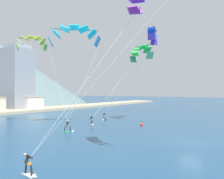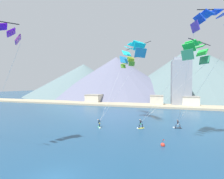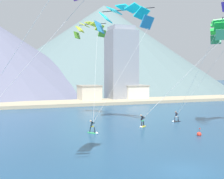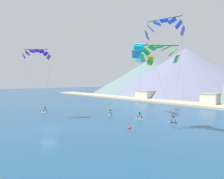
% 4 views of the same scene
% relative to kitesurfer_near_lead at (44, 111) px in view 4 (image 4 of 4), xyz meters
% --- Properties ---
extents(ground_plane, '(400.00, 400.00, 0.00)m').
position_rel_kitesurfer_near_lead_xyz_m(ground_plane, '(17.20, -5.83, -0.48)').
color(ground_plane, navy).
extents(kitesurfer_near_lead, '(0.74, 1.78, 1.68)m').
position_rel_kitesurfer_near_lead_xyz_m(kitesurfer_near_lead, '(0.00, 0.00, 0.00)').
color(kitesurfer_near_lead, white).
rests_on(kitesurfer_near_lead, ground).
extents(kitesurfer_near_trail, '(1.78, 0.88, 1.66)m').
position_rel_kitesurfer_near_lead_xyz_m(kitesurfer_near_trail, '(29.14, 14.61, -0.03)').
color(kitesurfer_near_trail, black).
rests_on(kitesurfer_near_trail, ground).
extents(kitesurfer_mid_center, '(1.53, 1.50, 1.77)m').
position_rel_kitesurfer_near_lead_xyz_m(kitesurfer_mid_center, '(22.40, 12.31, 0.06)').
color(kitesurfer_mid_center, yellow).
rests_on(kitesurfer_mid_center, ground).
extents(kitesurfer_far_left, '(1.18, 1.72, 1.72)m').
position_rel_kitesurfer_near_lead_xyz_m(kitesurfer_far_left, '(14.86, 10.48, 0.03)').
color(kitesurfer_far_left, '#33B266').
rests_on(kitesurfer_far_left, ground).
extents(parafoil_kite_near_lead, '(10.52, 7.55, 13.82)m').
position_rel_kitesurfer_near_lead_xyz_m(parafoil_kite_near_lead, '(8.52, -4.66, 13.70)').
color(parafoil_kite_near_lead, purple).
extents(parafoil_kite_near_trail, '(5.94, 10.38, 16.28)m').
position_rel_kitesurfer_near_lead_xyz_m(parafoil_kite_near_trail, '(32.44, 5.73, 15.97)').
color(parafoil_kite_near_trail, '#4330A7').
extents(parafoil_kite_mid_center, '(10.43, 8.24, 12.85)m').
position_rel_kitesurfer_near_lead_xyz_m(parafoil_kite_mid_center, '(30.66, 7.26, 12.62)').
color(parafoil_kite_mid_center, '#369164').
extents(parafoil_kite_far_left, '(9.46, 8.28, 15.55)m').
position_rel_kitesurfer_near_lead_xyz_m(parafoil_kite_far_left, '(20.55, 14.67, 14.97)').
color(parafoil_kite_far_left, '#2D91CB').
extents(parafoil_kite_distant_high_outer, '(4.67, 5.15, 2.54)m').
position_rel_kitesurfer_near_lead_xyz_m(parafoil_kite_distant_high_outer, '(18.02, 22.60, 14.11)').
color(parafoil_kite_distant_high_outer, '#58A12A').
extents(race_marker_buoy, '(0.56, 0.56, 1.02)m').
position_rel_kitesurfer_near_lead_xyz_m(race_marker_buoy, '(26.31, 4.84, -0.33)').
color(race_marker_buoy, red).
rests_on(race_marker_buoy, ground).
extents(shoreline_strip, '(180.00, 10.00, 0.70)m').
position_rel_kitesurfer_near_lead_xyz_m(shoreline_strip, '(17.20, 44.47, -0.13)').
color(shoreline_strip, tan).
rests_on(shoreline_strip, ground).
extents(shore_building_harbour_front, '(5.24, 5.38, 4.27)m').
position_rel_kitesurfer_near_lead_xyz_m(shore_building_harbour_front, '(25.25, 47.52, 1.66)').
color(shore_building_harbour_front, beige).
rests_on(shore_building_harbour_front, ground).
extents(shore_building_quay_east, '(6.91, 6.90, 4.04)m').
position_rel_kitesurfer_near_lead_xyz_m(shore_building_quay_east, '(-2.99, 48.52, 1.55)').
color(shore_building_quay_east, beige).
rests_on(shore_building_quay_east, ground).
extents(mountain_peak_west_ridge, '(90.95, 90.95, 26.41)m').
position_rel_kitesurfer_near_lead_xyz_m(mountain_peak_west_ridge, '(-34.85, 98.50, 12.72)').
color(mountain_peak_west_ridge, slate).
rests_on(mountain_peak_west_ridge, ground).
extents(mountain_peak_central_summit, '(91.95, 91.95, 29.63)m').
position_rel_kitesurfer_near_lead_xyz_m(mountain_peak_central_summit, '(-4.03, 91.82, 14.33)').
color(mountain_peak_central_summit, slate).
rests_on(mountain_peak_central_summit, ground).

